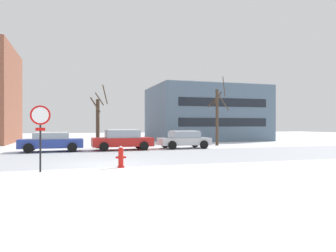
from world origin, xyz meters
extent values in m
plane|color=white|center=(0.00, 0.00, 0.00)|extent=(120.00, 120.00, 0.00)
cube|color=#B7BCC4|center=(0.00, 3.40, 0.00)|extent=(80.00, 8.80, 0.00)
cylinder|color=black|center=(-2.74, -1.52, 1.08)|extent=(0.07, 0.18, 2.17)
cylinder|color=red|center=(-2.74, -1.52, 2.22)|extent=(0.76, 0.05, 0.76)
cylinder|color=white|center=(-2.74, -1.54, 2.22)|extent=(0.62, 0.05, 0.62)
cube|color=red|center=(-2.74, -1.52, 1.67)|extent=(0.36, 0.04, 0.12)
cylinder|color=white|center=(-2.74, -1.51, 2.27)|extent=(0.42, 0.04, 0.42)
cylinder|color=red|center=(0.46, -1.18, 0.03)|extent=(0.30, 0.30, 0.06)
cylinder|color=red|center=(0.46, -1.18, 0.41)|extent=(0.22, 0.22, 0.69)
sphere|color=red|center=(0.46, -1.18, 0.79)|extent=(0.21, 0.21, 0.21)
cylinder|color=red|center=(0.30, -1.18, 0.44)|extent=(0.12, 0.09, 0.09)
cylinder|color=red|center=(0.62, -1.18, 0.44)|extent=(0.12, 0.09, 0.09)
sphere|color=white|center=(0.46, -1.18, 0.85)|extent=(0.15, 0.15, 0.15)
cube|color=#283D93|center=(-2.85, 8.44, 0.57)|extent=(4.18, 1.83, 0.60)
cube|color=#8C99A8|center=(-2.85, 8.44, 1.07)|extent=(2.30, 1.67, 0.40)
cube|color=white|center=(-2.85, 8.44, 1.30)|extent=(2.09, 1.54, 0.06)
cylinder|color=black|center=(-1.49, 9.37, 0.32)|extent=(0.64, 0.22, 0.64)
cylinder|color=black|center=(-1.48, 7.53, 0.32)|extent=(0.64, 0.22, 0.64)
cylinder|color=black|center=(-4.21, 9.35, 0.32)|extent=(0.64, 0.22, 0.64)
cylinder|color=black|center=(-4.20, 7.51, 0.32)|extent=(0.64, 0.22, 0.64)
cube|color=red|center=(2.04, 8.54, 0.58)|extent=(4.37, 1.90, 0.63)
cube|color=#8C99A8|center=(2.04, 8.54, 1.17)|extent=(2.41, 1.74, 0.53)
cube|color=white|center=(2.04, 8.54, 1.46)|extent=(2.19, 1.60, 0.06)
cylinder|color=black|center=(3.45, 9.51, 0.32)|extent=(0.64, 0.22, 0.64)
cylinder|color=black|center=(3.46, 7.60, 0.32)|extent=(0.64, 0.22, 0.64)
cylinder|color=black|center=(0.62, 9.49, 0.32)|extent=(0.64, 0.22, 0.64)
cylinder|color=black|center=(0.63, 7.58, 0.32)|extent=(0.64, 0.22, 0.64)
cube|color=silver|center=(6.93, 8.72, 0.55)|extent=(3.95, 1.82, 0.55)
cube|color=#8C99A8|center=(6.93, 8.72, 1.07)|extent=(2.18, 1.67, 0.49)
cube|color=white|center=(6.93, 8.72, 1.35)|extent=(1.98, 1.54, 0.06)
cylinder|color=black|center=(8.20, 9.64, 0.32)|extent=(0.64, 0.22, 0.64)
cylinder|color=black|center=(8.21, 7.80, 0.32)|extent=(0.64, 0.22, 0.64)
cylinder|color=black|center=(5.64, 9.63, 0.32)|extent=(0.64, 0.22, 0.64)
cylinder|color=black|center=(5.65, 7.79, 0.32)|extent=(0.64, 0.22, 0.64)
cylinder|color=#423326|center=(10.87, 11.06, 2.49)|extent=(0.26, 0.26, 4.99)
cylinder|color=#423326|center=(10.75, 11.62, 3.96)|extent=(1.22, 0.37, 1.14)
cylinder|color=#423326|center=(11.37, 10.70, 5.19)|extent=(0.80, 1.07, 1.67)
cylinder|color=#423326|center=(11.04, 11.40, 4.19)|extent=(0.81, 0.48, 1.26)
cylinder|color=#423326|center=(11.21, 10.42, 3.77)|extent=(1.37, 0.77, 1.33)
cylinder|color=#423326|center=(0.46, 10.76, 1.92)|extent=(0.29, 0.29, 3.84)
cylinder|color=#423326|center=(0.25, 10.42, 3.39)|extent=(0.81, 0.56, 1.19)
cylinder|color=#423326|center=(1.01, 10.53, 4.20)|extent=(0.56, 1.19, 1.43)
cylinder|color=#423326|center=(0.57, 10.43, 3.84)|extent=(0.74, 0.32, 0.99)
cube|color=slate|center=(14.02, 20.78, 3.16)|extent=(12.79, 9.72, 6.33)
cube|color=white|center=(14.02, 20.78, 6.38)|extent=(12.53, 9.53, 0.10)
cube|color=black|center=(14.02, 15.90, 2.11)|extent=(10.23, 0.04, 0.90)
cube|color=black|center=(14.02, 15.90, 4.22)|extent=(10.23, 0.04, 0.90)
camera|label=1|loc=(-1.65, -15.00, 1.84)|focal=34.48mm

